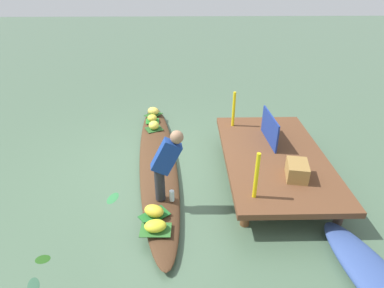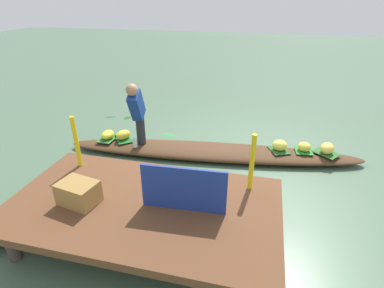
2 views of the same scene
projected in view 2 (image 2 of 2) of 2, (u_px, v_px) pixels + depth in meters
canal_water at (211, 156)px, 5.55m from camera, size 40.00×40.00×0.00m
dock_platform at (143, 207)px, 3.58m from camera, size 3.20×1.80×0.47m
vendor_boat at (211, 152)px, 5.51m from camera, size 5.38×1.29×0.19m
leaf_mat_0 at (124, 139)px, 5.76m from camera, size 0.47×0.50×0.01m
banana_bunch_0 at (123, 135)px, 5.72m from camera, size 0.30×0.36×0.17m
leaf_mat_1 at (108, 138)px, 5.79m from camera, size 0.30×0.45×0.01m
banana_bunch_1 at (108, 135)px, 5.76m from camera, size 0.25×0.33×0.15m
leaf_mat_2 at (279, 150)px, 5.35m from camera, size 0.42×0.45×0.01m
banana_bunch_2 at (280, 145)px, 5.31m from camera, size 0.25×0.23×0.19m
leaf_mat_3 at (326, 153)px, 5.25m from camera, size 0.49×0.47×0.01m
banana_bunch_3 at (327, 148)px, 5.21m from camera, size 0.31×0.34×0.19m
leaf_mat_4 at (304, 151)px, 5.32m from camera, size 0.31×0.34×0.01m
banana_bunch_4 at (304, 147)px, 5.29m from camera, size 0.27×0.28×0.16m
vendor_person at (137, 110)px, 5.21m from camera, size 0.23×0.52×1.20m
water_bottle at (135, 142)px, 5.43m from camera, size 0.08×0.08×0.19m
market_banner at (184, 189)px, 3.33m from camera, size 0.96×0.08×0.55m
railing_post_west at (252, 163)px, 3.66m from camera, size 0.06×0.06×0.75m
railing_post_east at (76, 142)px, 4.17m from camera, size 0.06×0.06×0.75m
produce_crate at (78, 193)px, 3.50m from camera, size 0.49×0.40×0.27m
drifting_plant_0 at (111, 117)px, 7.31m from camera, size 0.31×0.24×0.01m
drifting_plant_1 at (127, 118)px, 7.25m from camera, size 0.17×0.21×0.01m
drifting_plant_2 at (169, 135)px, 6.37m from camera, size 0.35×0.24×0.01m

